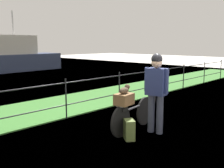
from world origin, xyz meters
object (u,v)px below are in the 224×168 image
(cyclist_person, at_px, (156,86))
(moored_boat_near, at_px, (15,58))
(terrier_dog, at_px, (125,90))
(mooring_bollard, at_px, (152,95))
(wooden_crate, at_px, (124,99))
(bicycle_main, at_px, (133,115))
(backpack_on_paving, at_px, (129,130))

(cyclist_person, bearing_deg, moored_boat_near, 74.48)
(terrier_dog, distance_m, mooring_bollard, 3.33)
(terrier_dog, height_order, mooring_bollard, terrier_dog)
(terrier_dog, bearing_deg, mooring_bollard, 24.42)
(wooden_crate, bearing_deg, bicycle_main, 8.15)
(mooring_bollard, bearing_deg, terrier_dog, -155.58)
(bicycle_main, xyz_separation_m, wooden_crate, (-0.36, -0.05, 0.42))
(bicycle_main, relative_size, mooring_bollard, 3.73)
(cyclist_person, bearing_deg, terrier_dog, 146.60)
(mooring_bollard, bearing_deg, moored_boat_near, 83.13)
(bicycle_main, height_order, backpack_on_paving, bicycle_main)
(terrier_dog, bearing_deg, cyclist_person, -33.40)
(wooden_crate, xyz_separation_m, mooring_bollard, (2.98, 1.34, -0.55))
(moored_boat_near, bearing_deg, mooring_bollard, -96.87)
(terrier_dog, xyz_separation_m, moored_boat_near, (4.42, 13.49, -0.09))
(cyclist_person, bearing_deg, backpack_on_paving, 167.87)
(moored_boat_near, bearing_deg, terrier_dog, -108.12)
(bicycle_main, bearing_deg, backpack_on_paving, -149.08)
(cyclist_person, bearing_deg, mooring_bollard, 35.69)
(backpack_on_paving, distance_m, moored_boat_near, 14.47)
(moored_boat_near, bearing_deg, backpack_on_paving, -108.30)
(bicycle_main, relative_size, wooden_crate, 4.31)
(bicycle_main, bearing_deg, moored_boat_near, 73.12)
(terrier_dog, xyz_separation_m, backpack_on_paving, (-0.12, -0.23, -0.76))
(backpack_on_paving, bearing_deg, moored_boat_near, -162.32)
(wooden_crate, height_order, backpack_on_paving, wooden_crate)
(cyclist_person, distance_m, mooring_bollard, 3.04)
(cyclist_person, relative_size, mooring_bollard, 3.81)
(cyclist_person, height_order, moored_boat_near, moored_boat_near)
(backpack_on_paving, xyz_separation_m, mooring_bollard, (3.07, 1.57, 0.02))
(cyclist_person, height_order, backpack_on_paving, cyclist_person)
(bicycle_main, distance_m, terrier_dog, 0.70)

